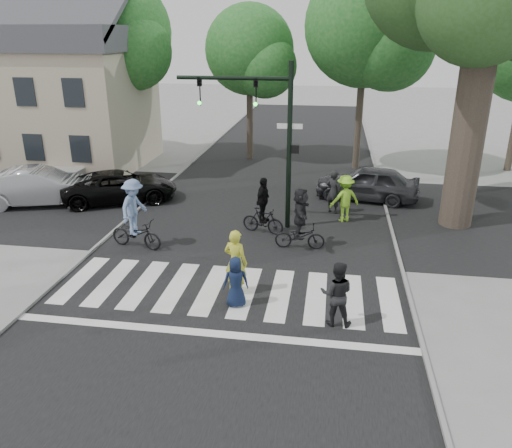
% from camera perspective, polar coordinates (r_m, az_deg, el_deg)
% --- Properties ---
extents(ground, '(120.00, 120.00, 0.00)m').
position_cam_1_polar(ground, '(13.50, -4.11, -9.59)').
color(ground, gray).
rests_on(ground, ground).
extents(road_stem, '(10.00, 70.00, 0.01)m').
position_cam_1_polar(road_stem, '(17.90, -0.60, -1.51)').
color(road_stem, black).
rests_on(road_stem, ground).
extents(road_cross, '(70.00, 10.00, 0.01)m').
position_cam_1_polar(road_cross, '(20.67, 0.76, 1.65)').
color(road_cross, black).
rests_on(road_cross, ground).
extents(curb_left, '(0.10, 70.00, 0.10)m').
position_cam_1_polar(curb_left, '(19.31, -15.55, -0.45)').
color(curb_left, gray).
rests_on(curb_left, ground).
extents(curb_right, '(0.10, 70.00, 0.10)m').
position_cam_1_polar(curb_right, '(17.82, 15.65, -2.28)').
color(curb_right, gray).
rests_on(curb_right, ground).
extents(crosswalk, '(10.00, 3.85, 0.01)m').
position_cam_1_polar(crosswalk, '(14.06, -3.52, -8.21)').
color(crosswalk, silver).
rests_on(crosswalk, ground).
extents(traffic_signal, '(4.45, 0.29, 6.00)m').
position_cam_1_polar(traffic_signal, '(17.91, 1.13, 11.50)').
color(traffic_signal, black).
rests_on(traffic_signal, ground).
extents(bg_tree_0, '(5.46, 5.20, 8.97)m').
position_cam_1_polar(bg_tree_0, '(31.89, -23.47, 18.13)').
color(bg_tree_0, brown).
rests_on(bg_tree_0, ground).
extents(bg_tree_1, '(6.09, 5.80, 9.80)m').
position_cam_1_polar(bg_tree_1, '(29.12, -15.20, 19.95)').
color(bg_tree_1, brown).
rests_on(bg_tree_1, ground).
extents(bg_tree_2, '(5.04, 4.80, 8.40)m').
position_cam_1_polar(bg_tree_2, '(28.30, -0.29, 18.85)').
color(bg_tree_2, brown).
rests_on(bg_tree_2, ground).
extents(bg_tree_3, '(6.30, 6.00, 10.20)m').
position_cam_1_polar(bg_tree_3, '(26.62, 13.11, 20.71)').
color(bg_tree_3, brown).
rests_on(bg_tree_3, ground).
extents(house, '(8.40, 8.10, 8.82)m').
position_cam_1_polar(house, '(29.17, -21.02, 13.67)').
color(house, '#BCAF95').
rests_on(house, ground).
extents(pedestrian_woman, '(0.80, 0.64, 1.89)m').
position_cam_1_polar(pedestrian_woman, '(13.81, -2.33, -4.36)').
color(pedestrian_woman, gold).
rests_on(pedestrian_woman, ground).
extents(pedestrian_child, '(0.78, 0.62, 1.41)m').
position_cam_1_polar(pedestrian_child, '(13.28, -2.33, -6.64)').
color(pedestrian_child, '#121D3A').
rests_on(pedestrian_child, ground).
extents(pedestrian_adult, '(0.83, 0.66, 1.69)m').
position_cam_1_polar(pedestrian_adult, '(12.57, 9.21, -7.88)').
color(pedestrian_adult, black).
rests_on(pedestrian_adult, ground).
extents(cyclist_left, '(1.99, 1.36, 2.41)m').
position_cam_1_polar(cyclist_left, '(17.17, -13.68, 0.60)').
color(cyclist_left, black).
rests_on(cyclist_left, ground).
extents(cyclist_mid, '(1.66, 1.04, 2.09)m').
position_cam_1_polar(cyclist_mid, '(17.99, 0.80, 1.53)').
color(cyclist_mid, black).
rests_on(cyclist_mid, ground).
extents(cyclist_right, '(1.69, 1.58, 2.13)m').
position_cam_1_polar(cyclist_right, '(16.71, 5.07, 0.21)').
color(cyclist_right, black).
rests_on(cyclist_right, ground).
extents(car_suv, '(5.29, 3.96, 1.34)m').
position_cam_1_polar(car_suv, '(22.33, -15.29, 4.17)').
color(car_suv, black).
rests_on(car_suv, ground).
extents(car_silver, '(5.11, 3.03, 1.59)m').
position_cam_1_polar(car_silver, '(22.95, -23.46, 3.94)').
color(car_silver, '#A9AAAE').
rests_on(car_silver, ground).
extents(car_grey, '(4.67, 2.56, 1.50)m').
position_cam_1_polar(car_grey, '(22.27, 12.59, 4.60)').
color(car_grey, '#2E2F33').
rests_on(car_grey, ground).
extents(bystander_hivis, '(1.36, 1.11, 1.83)m').
position_cam_1_polar(bystander_hivis, '(19.45, 10.12, 2.89)').
color(bystander_hivis, '#95E32E').
rests_on(bystander_hivis, ground).
extents(bystander_dark, '(0.77, 0.70, 1.78)m').
position_cam_1_polar(bystander_dark, '(20.29, 8.86, 3.65)').
color(bystander_dark, black).
rests_on(bystander_dark, ground).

